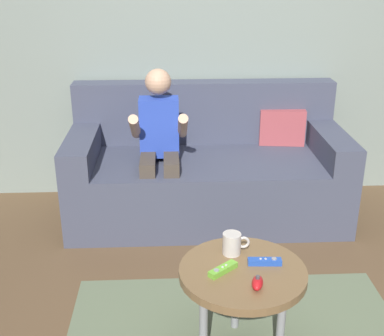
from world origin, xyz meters
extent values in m
cube|color=gray|center=(0.00, 1.85, 1.25)|extent=(4.38, 0.05, 2.50)
cube|color=#474C60|center=(-0.09, 1.40, 0.21)|extent=(1.77, 0.80, 0.42)
cube|color=#474C60|center=(-0.09, 1.72, 0.63)|extent=(1.77, 0.16, 0.42)
cube|color=#474C60|center=(-0.88, 1.40, 0.50)|extent=(0.18, 0.80, 0.17)
cube|color=#474C60|center=(0.71, 1.40, 0.50)|extent=(0.18, 0.80, 0.17)
cube|color=#B24C51|center=(0.45, 1.64, 0.54)|extent=(0.32, 0.16, 0.25)
cylinder|color=#4C4238|center=(-0.46, 1.06, 0.21)|extent=(0.08, 0.08, 0.42)
cylinder|color=#4C4238|center=(-0.32, 1.06, 0.21)|extent=(0.08, 0.08, 0.42)
cube|color=#4C4238|center=(-0.46, 1.21, 0.46)|extent=(0.09, 0.30, 0.09)
cube|color=#4C4238|center=(-0.32, 1.21, 0.46)|extent=(0.09, 0.30, 0.09)
cube|color=blue|center=(-0.39, 1.36, 0.64)|extent=(0.24, 0.14, 0.37)
cylinder|color=#DBAA87|center=(-0.53, 1.23, 0.69)|extent=(0.06, 0.27, 0.21)
cylinder|color=#DBAA87|center=(-0.25, 1.23, 0.69)|extent=(0.06, 0.27, 0.21)
sphere|color=#DBAA87|center=(-0.39, 1.36, 0.92)|extent=(0.16, 0.16, 0.16)
cylinder|color=brown|center=(-0.04, 0.09, 0.41)|extent=(0.53, 0.53, 0.04)
cylinder|color=gray|center=(-0.20, 0.04, 0.20)|extent=(0.04, 0.04, 0.39)
cylinder|color=gray|center=(0.13, 0.04, 0.20)|extent=(0.04, 0.04, 0.39)
cylinder|color=gray|center=(-0.04, 0.26, 0.20)|extent=(0.04, 0.04, 0.39)
cube|color=blue|center=(0.06, 0.13, 0.44)|extent=(0.14, 0.04, 0.02)
cylinder|color=#99999E|center=(0.10, 0.12, 0.45)|extent=(0.02, 0.02, 0.00)
cylinder|color=silver|center=(0.06, 0.13, 0.45)|extent=(0.01, 0.01, 0.00)
cylinder|color=silver|center=(0.04, 0.13, 0.45)|extent=(0.01, 0.01, 0.00)
ellipsoid|color=red|center=(0.00, -0.03, 0.45)|extent=(0.06, 0.10, 0.04)
cylinder|color=#4C4C51|center=(0.00, -0.03, 0.47)|extent=(0.02, 0.02, 0.01)
cube|color=#72C638|center=(-0.12, 0.08, 0.44)|extent=(0.13, 0.12, 0.02)
cylinder|color=#99999E|center=(-0.15, 0.05, 0.45)|extent=(0.02, 0.02, 0.00)
cylinder|color=silver|center=(-0.12, 0.07, 0.45)|extent=(0.01, 0.01, 0.00)
cylinder|color=silver|center=(-0.11, 0.09, 0.45)|extent=(0.01, 0.01, 0.00)
cylinder|color=silver|center=(-0.07, 0.22, 0.47)|extent=(0.08, 0.08, 0.10)
torus|color=silver|center=(-0.02, 0.22, 0.48)|extent=(0.06, 0.01, 0.06)
camera|label=1|loc=(-0.33, -1.67, 1.60)|focal=47.70mm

